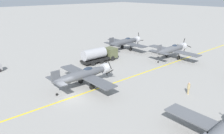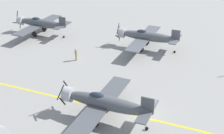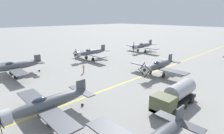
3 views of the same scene
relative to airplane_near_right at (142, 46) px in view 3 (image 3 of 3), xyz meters
name	(u,v)px [view 3 (image 3 of 3)]	position (x,y,z in m)	size (l,w,h in m)	color
ground_plane	(159,70)	(-15.09, 13.88, -2.01)	(400.00, 400.00, 0.00)	gray
taxiway_stripe	(159,70)	(-15.09, 13.88, -2.01)	(0.30, 160.00, 0.01)	yellow
airplane_near_right	(142,46)	(0.00, 0.00, 0.00)	(12.00, 9.98, 3.80)	#56585E
airplane_far_right	(15,66)	(1.91, 38.03, 0.00)	(12.00, 9.98, 3.74)	#4E5156
airplane_mid_right	(90,53)	(2.84, 19.16, 0.00)	(12.00, 9.98, 3.65)	#57595E
airplane_mid_center	(158,66)	(-16.94, 17.46, 0.00)	(12.00, 9.98, 3.65)	#4D5055
airplane_far_center	(47,104)	(-17.02, 39.98, 0.00)	(12.00, 9.98, 3.78)	#52555A
fuel_tanker	(175,96)	(-25.30, 26.84, -0.50)	(2.68, 8.00, 2.98)	black
ground_crew_walking	(84,68)	(-5.30, 27.07, -1.05)	(0.39, 0.39, 1.77)	tan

